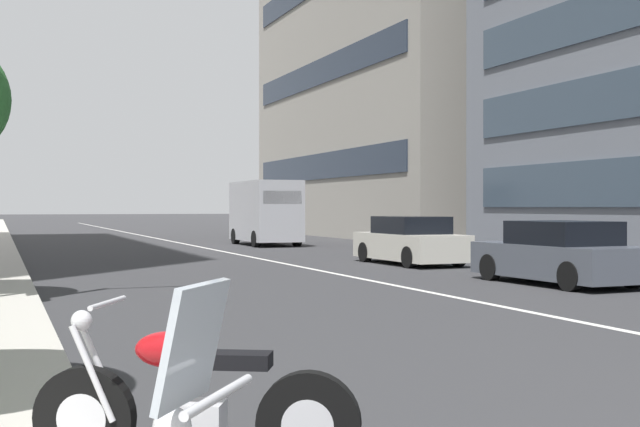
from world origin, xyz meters
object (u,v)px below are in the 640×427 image
motorcycle_mid_row (192,406)px  delivery_van_ahead (265,211)px  car_far_down_avenue (410,242)px  car_mid_block_traffic (559,255)px

motorcycle_mid_row → delivery_van_ahead: (30.21, -10.09, 1.10)m
car_far_down_avenue → delivery_van_ahead: 13.41m
car_mid_block_traffic → delivery_van_ahead: 20.36m
car_far_down_avenue → delivery_van_ahead: size_ratio=0.86×
motorcycle_mid_row → car_far_down_avenue: car_far_down_avenue is taller
car_mid_block_traffic → car_far_down_avenue: 6.96m
delivery_van_ahead → car_far_down_avenue: bearing=-177.9°
car_mid_block_traffic → delivery_van_ahead: delivery_van_ahead is taller
car_mid_block_traffic → delivery_van_ahead: bearing=-1.0°
car_mid_block_traffic → delivery_van_ahead: (20.33, 0.44, 0.87)m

